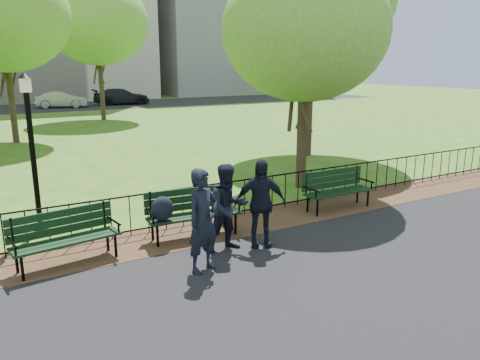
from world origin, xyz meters
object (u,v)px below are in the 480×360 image
park_bench_main (179,208)px  person_mid (228,208)px  lamppost (32,148)px  person_left (203,221)px  tree_near_e (305,30)px  person_right (260,203)px  park_bench_right_a (336,185)px  sedan_dark (121,97)px  sedan_silver (62,100)px  tree_far_e (97,21)px  park_bench_left_a (64,232)px  tree_far_c (2,15)px

park_bench_main → person_mid: person_mid is taller
lamppost → person_left: lamppost is taller
lamppost → tree_near_e: bearing=1.4°
person_right → person_mid: bearing=-169.5°
park_bench_right_a → sedan_dark: 33.63m
park_bench_main → sedan_silver: 32.97m
sedan_dark → tree_near_e: bearing=178.7°
park_bench_right_a → lamppost: 7.05m
lamppost → sedan_dark: size_ratio=0.69×
tree_far_e → person_right: bearing=-97.1°
park_bench_left_a → person_left: (2.03, -1.54, 0.31)m
park_bench_right_a → sedan_silver: bearing=91.9°
park_bench_main → person_left: person_left is taller
tree_far_c → person_right: bearing=-79.9°
park_bench_left_a → sedan_dark: (10.88, 33.41, 0.11)m
park_bench_right_a → person_left: person_left is taller
person_mid → sedan_silver: bearing=86.1°
lamppost → person_mid: bearing=-44.7°
sedan_dark → person_right: bearing=173.6°
person_left → sedan_dark: 36.06m
tree_near_e → tree_far_e: (-0.61, 20.20, 1.68)m
tree_near_e → sedan_silver: (-1.34, 30.59, -3.77)m
tree_far_c → sedan_dark: tree_far_c is taller
park_bench_left_a → lamppost: size_ratio=0.58×
lamppost → tree_far_e: size_ratio=0.38×
park_bench_main → person_mid: size_ratio=1.17×
tree_far_e → sedan_dark: (4.43, 10.97, -5.41)m
park_bench_right_a → person_left: 4.75m
person_left → sedan_silver: 34.57m
tree_near_e → sedan_silver: 30.85m
tree_far_c → sedan_silver: size_ratio=2.00×
tree_far_e → sedan_dark: bearing=68.0°
person_left → person_mid: 1.03m
park_bench_main → park_bench_right_a: 4.23m
tree_far_e → sedan_silver: tree_far_e is taller
tree_near_e → person_right: size_ratio=3.64×
tree_far_c → person_right: 17.35m
tree_far_e → person_right: 24.25m
park_bench_right_a → park_bench_main: bearing=-179.1°
tree_far_c → sedan_dark: (10.30, 18.03, -4.90)m
tree_near_e → tree_far_e: 20.28m
park_bench_left_a → person_right: size_ratio=1.11×
park_bench_left_a → lamppost: 2.41m
park_bench_left_a → lamppost: (-0.16, 2.07, 1.23)m
park_bench_right_a → tree_near_e: bearing=75.9°
tree_near_e → tree_far_c: bearing=116.2°
park_bench_main → person_right: bearing=-35.9°
tree_near_e → person_mid: tree_near_e is taller
tree_far_c → tree_far_e: 9.19m
park_bench_left_a → tree_far_c: 16.18m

